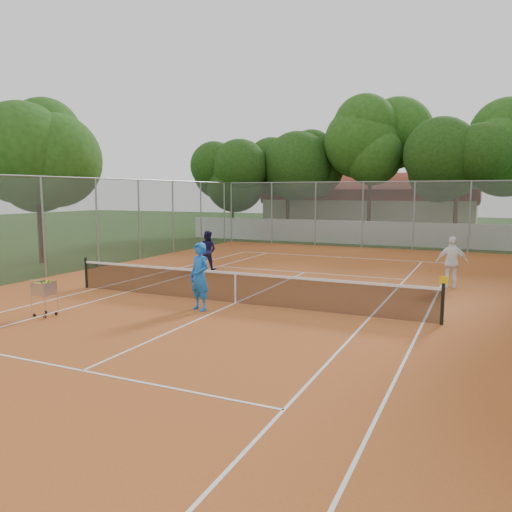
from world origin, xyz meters
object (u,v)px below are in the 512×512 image
at_px(player_near, 200,277).
at_px(player_far_right, 452,262).
at_px(clubhouse, 371,206).
at_px(ball_hopper, 44,298).
at_px(tennis_net, 235,287).
at_px(player_far_left, 207,250).

height_order(player_near, player_far_right, player_near).
relative_size(clubhouse, ball_hopper, 15.56).
distance_m(clubhouse, player_far_right, 24.94).
relative_size(tennis_net, player_near, 6.08).
distance_m(player_far_left, player_far_right, 9.96).
bearing_deg(clubhouse, player_far_right, -71.69).
xyz_separation_m(clubhouse, player_near, (1.48, -30.22, -1.20)).
bearing_deg(player_far_left, tennis_net, 121.16).
xyz_separation_m(player_near, ball_hopper, (-3.46, -2.41, -0.45)).
distance_m(clubhouse, player_far_left, 23.74).
xyz_separation_m(player_near, player_far_right, (6.35, 6.57, -0.06)).
bearing_deg(player_far_right, player_near, 37.51).
bearing_deg(player_near, tennis_net, 85.67).
bearing_deg(tennis_net, player_near, -113.11).
bearing_deg(tennis_net, ball_hopper, -137.60).
bearing_deg(clubhouse, ball_hopper, -93.47).
bearing_deg(tennis_net, player_far_right, 42.57).
relative_size(tennis_net, clubhouse, 0.72).
bearing_deg(clubhouse, player_near, -87.20).
xyz_separation_m(tennis_net, player_near, (-0.52, -1.22, 0.49)).
bearing_deg(tennis_net, clubhouse, 93.95).
xyz_separation_m(clubhouse, ball_hopper, (-1.98, -32.63, -1.65)).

